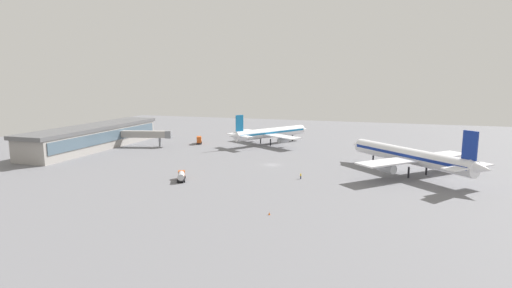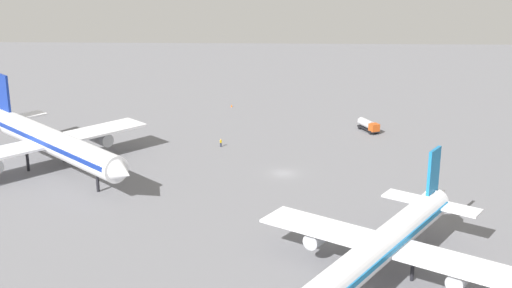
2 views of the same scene
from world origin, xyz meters
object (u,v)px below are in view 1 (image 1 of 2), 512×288
(airplane_taxiing, at_px, (270,133))
(catering_truck, at_px, (199,140))
(ground_crew_worker, at_px, (301,176))
(fuel_truck, at_px, (181,176))
(safety_cone_near_gate, at_px, (269,213))
(airplane_at_gate, at_px, (411,156))

(airplane_taxiing, relative_size, catering_truck, 6.71)
(catering_truck, relative_size, ground_crew_worker, 3.53)
(catering_truck, height_order, ground_crew_worker, catering_truck)
(fuel_truck, bearing_deg, safety_cone_near_gate, -148.42)
(airplane_taxiing, distance_m, fuel_truck, 69.10)
(airplane_at_gate, relative_size, airplane_taxiing, 1.01)
(airplane_at_gate, distance_m, ground_crew_worker, 34.15)
(fuel_truck, bearing_deg, ground_crew_worker, -94.74)
(safety_cone_near_gate, bearing_deg, fuel_truck, -122.83)
(airplane_at_gate, distance_m, fuel_truck, 67.99)
(airplane_at_gate, height_order, catering_truck, airplane_at_gate)
(airplane_at_gate, bearing_deg, fuel_truck, 68.37)
(airplane_taxiing, relative_size, safety_cone_near_gate, 65.94)
(catering_truck, xyz_separation_m, ground_crew_worker, (48.09, 55.03, -0.85))
(airplane_taxiing, bearing_deg, airplane_at_gate, -93.47)
(safety_cone_near_gate, bearing_deg, catering_truck, -145.81)
(airplane_taxiing, bearing_deg, ground_crew_worker, -122.74)
(airplane_taxiing, height_order, safety_cone_near_gate, airplane_taxiing)
(airplane_taxiing, height_order, fuel_truck, airplane_taxiing)
(catering_truck, bearing_deg, airplane_at_gate, -134.28)
(fuel_truck, height_order, ground_crew_worker, fuel_truck)
(catering_truck, relative_size, fuel_truck, 0.91)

